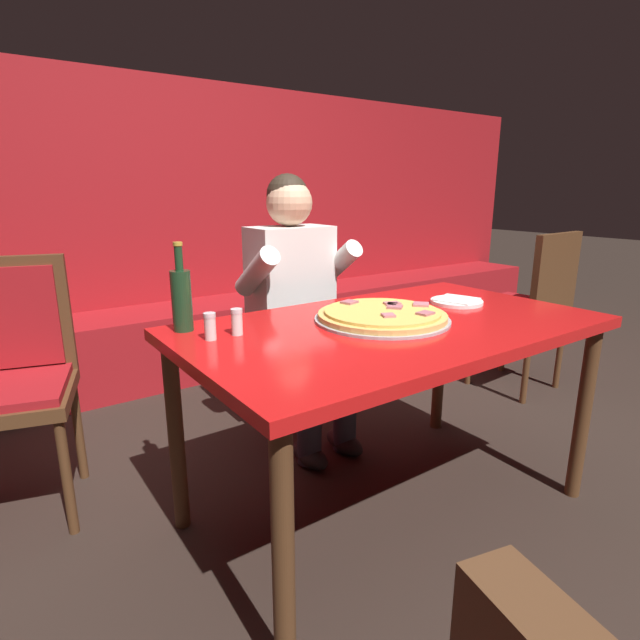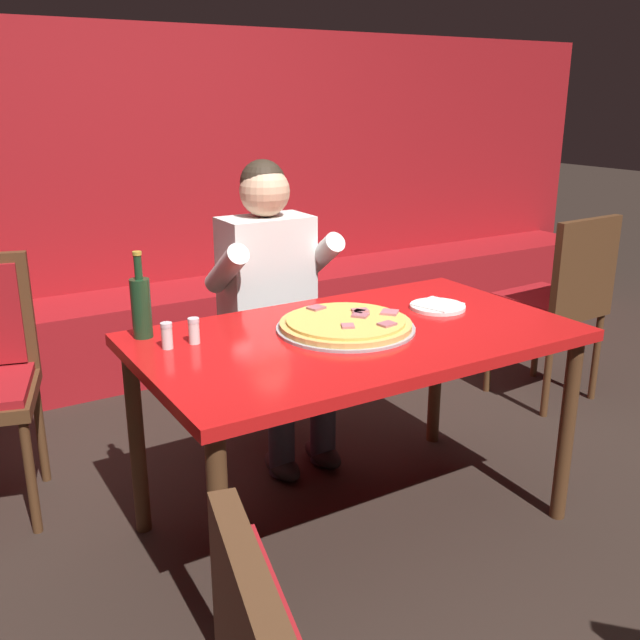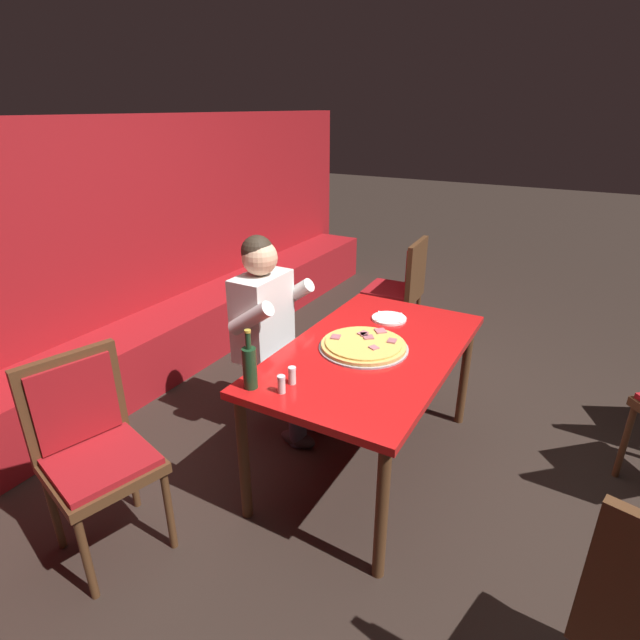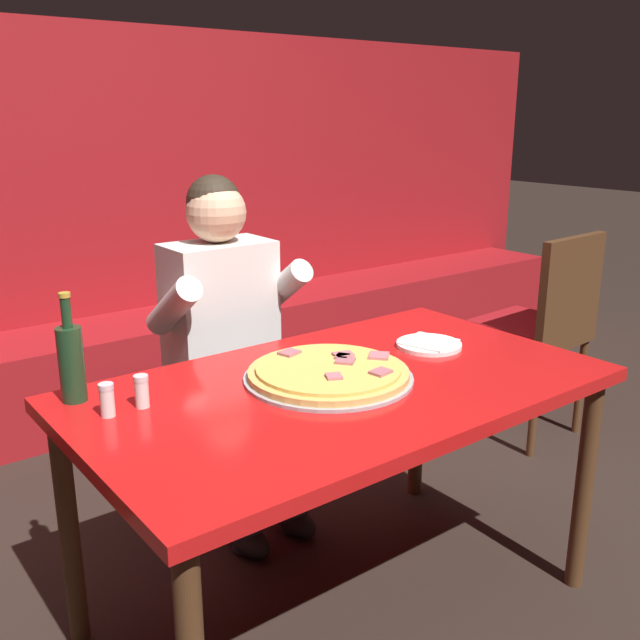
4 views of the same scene
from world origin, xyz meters
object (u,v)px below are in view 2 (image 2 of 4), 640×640
plate_white_paper (438,306)px  shaker_oregano (194,332)px  pizza (346,324)px  beer_bottle (141,305)px  diner_seated_blue_shirt (276,298)px  dining_chair_near_right (561,293)px  shaker_black_pepper (167,337)px  main_dining_table (356,353)px

plate_white_paper → shaker_oregano: bearing=173.5°
pizza → beer_bottle: size_ratio=1.65×
pizza → diner_seated_blue_shirt: 0.62m
diner_seated_blue_shirt → dining_chair_near_right: (1.47, -0.25, -0.13)m
pizza → diner_seated_blue_shirt: size_ratio=0.38×
plate_white_paper → shaker_oregano: 0.94m
shaker_oregano → beer_bottle: bearing=129.6°
shaker_black_pepper → dining_chair_near_right: size_ratio=0.09×
dining_chair_near_right → main_dining_table: bearing=-165.1°
plate_white_paper → shaker_black_pepper: bearing=174.1°
pizza → plate_white_paper: bearing=3.9°
plate_white_paper → dining_chair_near_right: size_ratio=0.22×
shaker_oregano → shaker_black_pepper: bearing=-179.2°
pizza → beer_bottle: (-0.62, 0.29, 0.09)m
main_dining_table → shaker_oregano: (-0.52, 0.18, 0.12)m
beer_bottle → diner_seated_blue_shirt: bearing=26.0°
plate_white_paper → dining_chair_near_right: dining_chair_near_right is taller
pizza → dining_chair_near_right: size_ratio=0.50×
pizza → shaker_oregano: bearing=164.8°
diner_seated_blue_shirt → beer_bottle: bearing=-154.0°
main_dining_table → pizza: pizza is taller
main_dining_table → plate_white_paper: size_ratio=7.08×
main_dining_table → shaker_black_pepper: size_ratio=17.29×
dining_chair_near_right → plate_white_paper: bearing=-163.1°
main_dining_table → beer_bottle: beer_bottle is taller
plate_white_paper → beer_bottle: (-1.06, 0.26, 0.10)m
plate_white_paper → main_dining_table: bearing=-170.4°
main_dining_table → diner_seated_blue_shirt: (0.03, 0.66, 0.03)m
diner_seated_blue_shirt → dining_chair_near_right: 1.50m
shaker_oregano → dining_chair_near_right: (2.02, 0.22, -0.22)m
shaker_black_pepper → diner_seated_blue_shirt: (0.64, 0.48, -0.09)m
diner_seated_blue_shirt → pizza: bearing=-94.8°
pizza → shaker_black_pepper: 0.61m
plate_white_paper → diner_seated_blue_shirt: diner_seated_blue_shirt is taller
main_dining_table → shaker_oregano: 0.56m
shaker_black_pepper → shaker_oregano: 0.09m
beer_bottle → main_dining_table: bearing=-27.0°
main_dining_table → dining_chair_near_right: bearing=14.9°
shaker_black_pepper → shaker_oregano: size_ratio=1.00×
main_dining_table → plate_white_paper: (0.42, 0.07, 0.09)m
plate_white_paper → shaker_black_pepper: 1.03m
shaker_oregano → pizza: bearing=-15.2°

